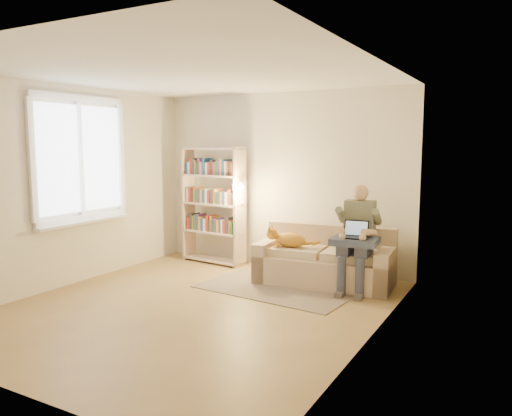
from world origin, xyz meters
The scene contains 14 objects.
floor centered at (0.00, 0.00, 0.00)m, with size 4.50×4.50×0.00m, color olive.
ceiling centered at (0.00, 0.00, 2.60)m, with size 4.00×4.50×0.02m, color white.
wall_left centered at (-2.00, 0.00, 1.30)m, with size 0.02×4.50×2.60m, color silver.
wall_right centered at (2.00, 0.00, 1.30)m, with size 0.02×4.50×2.60m, color silver.
wall_back centered at (0.00, 2.25, 1.30)m, with size 4.00×0.02×2.60m, color silver.
wall_front centered at (0.00, -2.25, 1.30)m, with size 4.00×0.02×2.60m, color silver.
window centered at (-1.95, 0.20, 1.38)m, with size 0.12×1.52×1.69m.
sofa centered at (0.93, 1.65, 0.27)m, with size 1.83×0.95×0.75m.
person centered at (1.39, 1.55, 0.74)m, with size 0.43×0.64×1.34m.
cat centered at (0.51, 1.49, 0.58)m, with size 0.65×0.27×0.24m.
blanket centered at (1.38, 1.41, 0.66)m, with size 0.55×0.45×0.08m, color #2D364F.
laptop centered at (1.38, 1.42, 0.75)m, with size 0.32×0.28×0.26m.
bookshelf centered at (-1.01, 1.90, 1.00)m, with size 1.19×0.46×1.80m.
rug centered at (0.49, 1.11, 0.01)m, with size 1.95×1.15×0.01m, color #7B6A59.
Camera 1 is at (3.26, -4.46, 1.84)m, focal length 35.00 mm.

